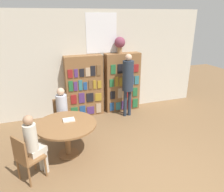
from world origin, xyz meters
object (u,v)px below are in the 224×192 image
chair_left_side (62,115)px  seated_reader_right (34,142)px  bookshelf_left (84,86)px  librarian_standing (128,79)px  flower_vase (120,43)px  chair_near_camera (26,156)px  reading_table (67,129)px  seated_reader_left (62,110)px  bookshelf_right (122,82)px

chair_left_side → seated_reader_right: bearing=66.1°
bookshelf_left → librarian_standing: size_ratio=0.97×
flower_vase → chair_near_camera: bearing=-137.6°
librarian_standing → flower_vase: bearing=97.2°
bookshelf_left → librarian_standing: (1.16, -0.50, 0.25)m
bookshelf_left → chair_left_side: bookshelf_left is taller
reading_table → librarian_standing: librarian_standing is taller
bookshelf_left → librarian_standing: bearing=-23.4°
flower_vase → bookshelf_left: bearing=-179.7°
flower_vase → seated_reader_left: flower_vase is taller
reading_table → librarian_standing: (1.96, 1.40, 0.51)m
bookshelf_left → chair_near_camera: 2.95m
reading_table → seated_reader_right: bearing=-145.4°
bookshelf_left → flower_vase: flower_vase is taller
bookshelf_right → chair_left_side: 2.22m
seated_reader_left → flower_vase: bearing=-147.7°
flower_vase → seated_reader_right: 3.72m
seated_reader_right → chair_left_side: bearing=120.1°
bookshelf_right → chair_left_side: bearing=-154.5°
reading_table → librarian_standing: size_ratio=0.68×
bookshelf_left → seated_reader_left: (-0.79, -1.12, -0.17)m
bookshelf_left → seated_reader_right: bearing=-121.6°
librarian_standing → bookshelf_left: bearing=156.6°
seated_reader_left → chair_left_side: bearing=-90.0°
seated_reader_right → librarian_standing: (2.60, 1.84, 0.44)m
flower_vase → reading_table: bearing=-134.9°
reading_table → flower_vase: bearing=45.1°
flower_vase → reading_table: (-1.90, -1.91, -1.44)m
bookshelf_right → seated_reader_right: bookshelf_right is taller
seated_reader_right → librarian_standing: librarian_standing is taller
bookshelf_left → reading_table: 2.08m
bookshelf_left → seated_reader_right: size_ratio=1.42×
flower_vase → chair_near_camera: size_ratio=0.52×
seated_reader_right → reading_table: bearing=90.0°
chair_near_camera → librarian_standing: size_ratio=0.49×
flower_vase → reading_table: flower_vase is taller
bookshelf_left → reading_table: size_ratio=1.43×
chair_left_side → seated_reader_left: bearing=90.0°
chair_near_camera → reading_table: bearing=90.0°
flower_vase → seated_reader_right: flower_vase is taller
chair_left_side → seated_reader_left: (-0.00, -0.18, 0.21)m
chair_near_camera → seated_reader_right: (0.15, 0.11, 0.19)m
flower_vase → librarian_standing: size_ratio=0.25×
reading_table → seated_reader_left: bearing=88.6°
bookshelf_left → seated_reader_left: 1.38m
seated_reader_left → bookshelf_left: bearing=-123.6°
seated_reader_left → seated_reader_right: seated_reader_left is taller
bookshelf_right → librarian_standing: bearing=-93.7°
flower_vase → librarian_standing: (0.06, -0.51, -0.94)m
seated_reader_left → librarian_standing: bearing=-161.0°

